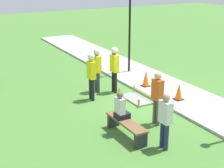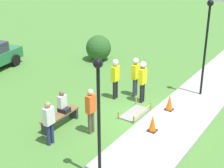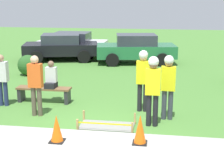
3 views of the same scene
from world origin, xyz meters
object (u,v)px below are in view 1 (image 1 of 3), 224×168
(lamppost_near, at_px, (130,14))
(worker_supervisor, at_px, (114,65))
(traffic_cone_far_patch, at_px, (146,78))
(bystander_in_gray_shirt, at_px, (165,118))
(traffic_cone_near_patch, at_px, (179,92))
(worker_assistant, at_px, (97,66))
(park_bench, at_px, (126,126))
(person_seated_on_bench, at_px, (121,108))
(bystander_in_orange_shirt, at_px, (157,95))
(worker_trainee, at_px, (91,72))

(lamppost_near, bearing_deg, worker_supervisor, 136.10)
(traffic_cone_far_patch, xyz_separation_m, bystander_in_gray_shirt, (-4.61, 2.51, 0.50))
(traffic_cone_near_patch, xyz_separation_m, worker_supervisor, (2.17, 1.63, 0.75))
(worker_assistant, bearing_deg, park_bench, 165.71)
(bystander_in_gray_shirt, bearing_deg, traffic_cone_near_patch, -45.52)
(traffic_cone_far_patch, height_order, lamppost_near, lamppost_near)
(person_seated_on_bench, height_order, worker_assistant, worker_assistant)
(traffic_cone_near_patch, xyz_separation_m, person_seated_on_bench, (-1.24, 3.32, 0.44))
(worker_assistant, xyz_separation_m, bystander_in_orange_shirt, (-3.81, -0.28, -0.09))
(traffic_cone_far_patch, relative_size, bystander_in_gray_shirt, 0.42)
(bystander_in_gray_shirt, bearing_deg, park_bench, 25.39)
(worker_supervisor, distance_m, bystander_in_gray_shirt, 4.95)
(worker_assistant, xyz_separation_m, bystander_in_gray_shirt, (-5.24, 0.48, -0.18))
(traffic_cone_far_patch, distance_m, worker_assistant, 2.23)
(worker_assistant, bearing_deg, lamppost_near, -57.33)
(traffic_cone_far_patch, relative_size, worker_supervisor, 0.36)
(traffic_cone_near_patch, bearing_deg, worker_trainee, 57.35)
(park_bench, height_order, bystander_in_orange_shirt, bystander_in_orange_shirt)
(worker_assistant, relative_size, lamppost_near, 0.43)
(traffic_cone_near_patch, relative_size, park_bench, 0.36)
(bystander_in_gray_shirt, bearing_deg, traffic_cone_far_patch, -28.55)
(traffic_cone_far_patch, height_order, worker_assistant, worker_assistant)
(worker_supervisor, relative_size, bystander_in_orange_shirt, 1.07)
(park_bench, distance_m, person_seated_on_bench, 0.56)
(worker_assistant, bearing_deg, bystander_in_gray_shirt, 174.77)
(bystander_in_orange_shirt, bearing_deg, worker_supervisor, -5.34)
(worker_trainee, relative_size, bystander_in_gray_shirt, 1.13)
(traffic_cone_far_patch, bearing_deg, bystander_in_gray_shirt, 151.45)
(worker_supervisor, bearing_deg, person_seated_on_bench, 153.67)
(park_bench, xyz_separation_m, worker_assistant, (4.06, -1.04, 0.77))
(traffic_cone_near_patch, distance_m, worker_trainee, 3.46)
(worker_trainee, distance_m, bystander_in_orange_shirt, 3.19)
(traffic_cone_near_patch, xyz_separation_m, bystander_in_gray_shirt, (-2.66, 2.71, 0.52))
(worker_assistant, distance_m, worker_trainee, 0.97)
(park_bench, distance_m, lamppost_near, 7.23)
(traffic_cone_far_patch, distance_m, worker_supervisor, 1.62)
(bystander_in_orange_shirt, xyz_separation_m, lamppost_near, (5.47, -2.30, 1.87))
(worker_supervisor, bearing_deg, bystander_in_orange_shirt, 174.66)
(traffic_cone_near_patch, bearing_deg, bystander_in_orange_shirt, 122.37)
(traffic_cone_far_patch, distance_m, person_seated_on_bench, 4.48)
(worker_assistant, bearing_deg, worker_trainee, 140.79)
(bystander_in_orange_shirt, relative_size, lamppost_near, 0.42)
(park_bench, xyz_separation_m, bystander_in_orange_shirt, (0.25, -1.32, 0.67))
(traffic_cone_far_patch, bearing_deg, traffic_cone_near_patch, -174.04)
(worker_assistant, relative_size, bystander_in_orange_shirt, 1.03)
(bystander_in_orange_shirt, distance_m, lamppost_near, 6.22)
(park_bench, bearing_deg, lamppost_near, -32.32)
(worker_assistant, xyz_separation_m, lamppost_near, (1.66, -2.58, 1.78))
(worker_assistant, bearing_deg, person_seated_on_bench, 164.09)
(worker_supervisor, bearing_deg, bystander_in_gray_shirt, 167.42)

